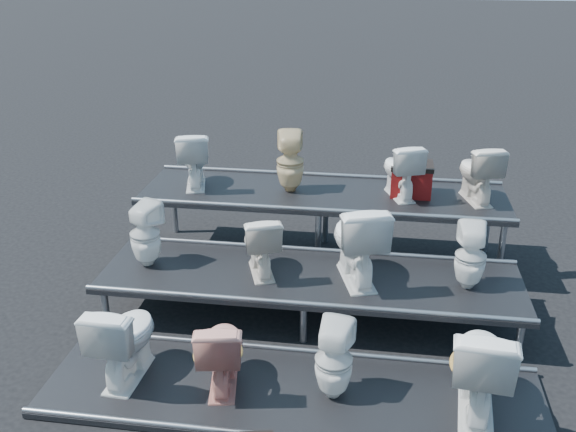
# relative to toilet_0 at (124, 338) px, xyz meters

# --- Properties ---
(ground) EXTENTS (80.00, 80.00, 0.00)m
(ground) POSITION_rel_toilet_0_xyz_m (1.43, 1.30, -0.45)
(ground) COLOR black
(ground) RESTS_ON ground
(tier_front) EXTENTS (4.20, 1.20, 0.06)m
(tier_front) POSITION_rel_toilet_0_xyz_m (1.43, 0.00, -0.42)
(tier_front) COLOR black
(tier_front) RESTS_ON ground
(tier_mid) EXTENTS (4.20, 1.20, 0.46)m
(tier_mid) POSITION_rel_toilet_0_xyz_m (1.43, 1.30, -0.22)
(tier_mid) COLOR black
(tier_mid) RESTS_ON ground
(tier_back) EXTENTS (4.20, 1.20, 0.86)m
(tier_back) POSITION_rel_toilet_0_xyz_m (1.43, 2.60, -0.02)
(tier_back) COLOR black
(tier_back) RESTS_ON ground
(toilet_0) EXTENTS (0.47, 0.78, 0.77)m
(toilet_0) POSITION_rel_toilet_0_xyz_m (0.00, 0.00, 0.00)
(toilet_0) COLOR white
(toilet_0) RESTS_ON tier_front
(toilet_1) EXTENTS (0.49, 0.73, 0.69)m
(toilet_1) POSITION_rel_toilet_0_xyz_m (0.84, 0.00, -0.04)
(toilet_1) COLOR tan
(toilet_1) RESTS_ON tier_front
(toilet_2) EXTENTS (0.36, 0.36, 0.69)m
(toilet_2) POSITION_rel_toilet_0_xyz_m (1.78, 0.00, -0.04)
(toilet_2) COLOR white
(toilet_2) RESTS_ON tier_front
(toilet_3) EXTENTS (0.56, 0.88, 0.85)m
(toilet_3) POSITION_rel_toilet_0_xyz_m (2.93, 0.00, 0.04)
(toilet_3) COLOR white
(toilet_3) RESTS_ON tier_front
(toilet_4) EXTENTS (0.40, 0.41, 0.68)m
(toilet_4) POSITION_rel_toilet_0_xyz_m (-0.26, 1.30, 0.35)
(toilet_4) COLOR white
(toilet_4) RESTS_ON tier_mid
(toilet_5) EXTENTS (0.55, 0.72, 0.65)m
(toilet_5) POSITION_rel_toilet_0_xyz_m (0.94, 1.30, 0.34)
(toilet_5) COLOR silver
(toilet_5) RESTS_ON tier_mid
(toilet_6) EXTENTS (0.69, 0.92, 0.84)m
(toilet_6) POSITION_rel_toilet_0_xyz_m (1.89, 1.30, 0.43)
(toilet_6) COLOR white
(toilet_6) RESTS_ON tier_mid
(toilet_7) EXTENTS (0.30, 0.31, 0.66)m
(toilet_7) POSITION_rel_toilet_0_xyz_m (2.97, 1.30, 0.34)
(toilet_7) COLOR white
(toilet_7) RESTS_ON tier_mid
(toilet_8) EXTENTS (0.53, 0.73, 0.68)m
(toilet_8) POSITION_rel_toilet_0_xyz_m (-0.10, 2.60, 0.75)
(toilet_8) COLOR white
(toilet_8) RESTS_ON tier_back
(toilet_9) EXTENTS (0.36, 0.37, 0.71)m
(toilet_9) POSITION_rel_toilet_0_xyz_m (1.05, 2.60, 0.77)
(toilet_9) COLOR beige
(toilet_9) RESTS_ON tier_back
(toilet_10) EXTENTS (0.55, 0.71, 0.64)m
(toilet_10) POSITION_rel_toilet_0_xyz_m (2.30, 2.60, 0.73)
(toilet_10) COLOR white
(toilet_10) RESTS_ON tier_back
(toilet_11) EXTENTS (0.53, 0.72, 0.66)m
(toilet_11) POSITION_rel_toilet_0_xyz_m (3.15, 2.60, 0.75)
(toilet_11) COLOR silver
(toilet_11) RESTS_ON tier_back
(red_crate) EXTENTS (0.46, 0.37, 0.33)m
(red_crate) POSITION_rel_toilet_0_xyz_m (2.43, 2.68, 0.58)
(red_crate) COLOR maroon
(red_crate) RESTS_ON tier_back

